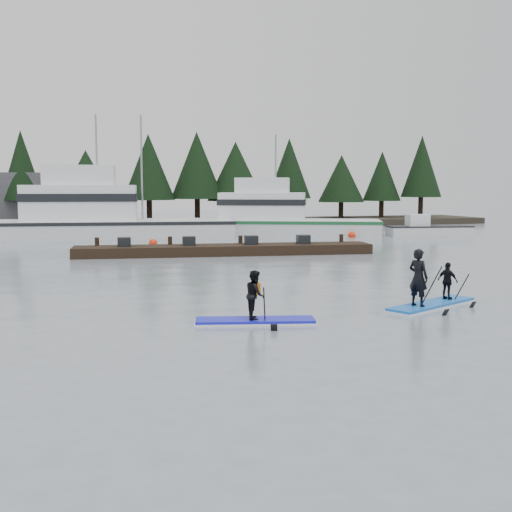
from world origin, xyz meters
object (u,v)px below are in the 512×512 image
object	(u,v)px
fishing_boat_medium	(279,226)
floating_dock	(225,250)
paddleboard_solo	(255,305)
paddleboard_duo	(430,288)
fishing_boat_large	(103,228)

from	to	relation	value
fishing_boat_medium	floating_dock	distance (m)	15.86
paddleboard_solo	floating_dock	bearing A→B (deg)	92.14
floating_dock	paddleboard_duo	world-z (taller)	paddleboard_duo
floating_dock	paddleboard_duo	bearing A→B (deg)	-75.16
fishing_boat_medium	paddleboard_duo	bearing A→B (deg)	-77.45
fishing_boat_large	paddleboard_duo	world-z (taller)	fishing_boat_large
paddleboard_duo	floating_dock	bearing A→B (deg)	72.15
fishing_boat_medium	paddleboard_duo	distance (m)	31.35
floating_dock	paddleboard_duo	distance (m)	17.28
floating_dock	paddleboard_solo	size ratio (longest dim) A/B	4.86
floating_dock	fishing_boat_large	bearing A→B (deg)	119.28
floating_dock	paddleboard_duo	xyz separation A→B (m)	(2.08, -17.15, 0.33)
fishing_boat_large	paddleboard_solo	distance (m)	31.91
paddleboard_duo	paddleboard_solo	bearing A→B (deg)	160.63
fishing_boat_medium	paddleboard_solo	distance (m)	33.54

